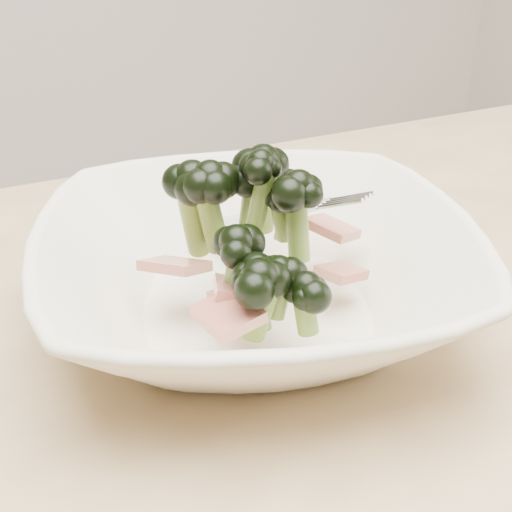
% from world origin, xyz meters
% --- Properties ---
extents(dining_table, '(1.20, 0.80, 0.75)m').
position_xyz_m(dining_table, '(0.00, 0.00, 0.65)').
color(dining_table, tan).
rests_on(dining_table, ground).
extents(broccoli_dish, '(0.38, 0.38, 0.13)m').
position_xyz_m(broccoli_dish, '(0.02, 0.07, 0.79)').
color(broccoli_dish, '#EFE6CA').
rests_on(broccoli_dish, dining_table).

